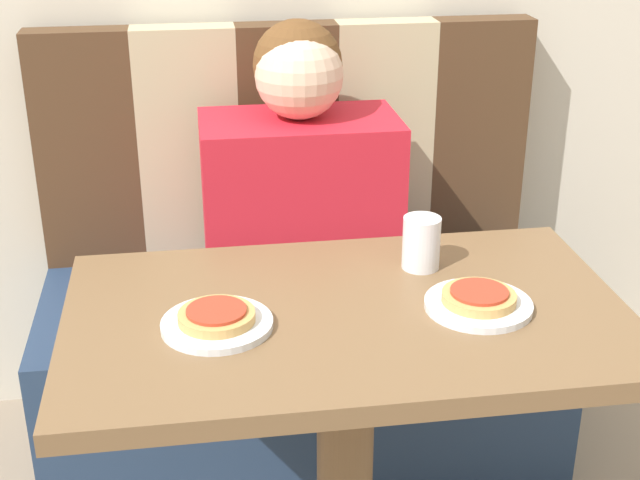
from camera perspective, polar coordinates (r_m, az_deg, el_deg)
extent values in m
cube|color=navy|center=(2.20, -1.16, -8.22)|extent=(1.20, 0.56, 0.44)
cube|color=#4C331E|center=(2.21, -14.66, 5.58)|extent=(0.24, 0.08, 0.57)
cube|color=tan|center=(2.19, -8.38, 6.00)|extent=(0.24, 0.08, 0.57)
cube|color=#4C331E|center=(2.21, -2.09, 6.35)|extent=(0.24, 0.08, 0.57)
cube|color=tan|center=(2.24, 4.06, 6.62)|extent=(0.24, 0.08, 0.57)
cube|color=#4C331E|center=(2.31, 9.95, 6.80)|extent=(0.24, 0.08, 0.57)
cube|color=brown|center=(1.47, 1.73, -5.03)|extent=(0.92, 0.55, 0.03)
cube|color=red|center=(2.01, -1.26, 2.14)|extent=(0.43, 0.25, 0.41)
sphere|color=beige|center=(1.92, -1.34, 10.51)|extent=(0.19, 0.19, 0.19)
sphere|color=brown|center=(1.94, -1.44, 11.16)|extent=(0.19, 0.19, 0.19)
cylinder|color=white|center=(1.41, -6.61, -5.37)|extent=(0.18, 0.18, 0.01)
cylinder|color=white|center=(1.48, 10.10, -4.11)|extent=(0.18, 0.18, 0.01)
cylinder|color=tan|center=(1.41, -6.63, -4.88)|extent=(0.12, 0.12, 0.02)
cylinder|color=#B73823|center=(1.40, -6.65, -4.51)|extent=(0.09, 0.09, 0.01)
cylinder|color=tan|center=(1.48, 10.13, -3.64)|extent=(0.12, 0.12, 0.02)
cylinder|color=#B73823|center=(1.47, 10.16, -3.28)|extent=(0.09, 0.09, 0.01)
cylinder|color=silver|center=(1.59, 6.50, -0.18)|extent=(0.07, 0.07, 0.10)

